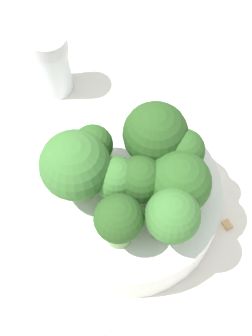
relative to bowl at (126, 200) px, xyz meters
name	(u,v)px	position (x,y,z in m)	size (l,w,h in m)	color
ground_plane	(126,210)	(0.00, 0.00, -0.02)	(3.00, 3.00, 0.00)	silver
bowl	(126,200)	(0.00, 0.00, 0.00)	(0.16, 0.16, 0.04)	white
broccoli_floret_0	(151,132)	(0.03, 0.00, 0.06)	(0.05, 0.05, 0.07)	#8EB770
broccoli_floret_1	(179,183)	(0.02, -0.04, 0.05)	(0.05, 0.05, 0.06)	#7A9E5B
broccoli_floret_2	(172,217)	(-0.01, -0.05, 0.06)	(0.04, 0.04, 0.06)	#8EB770
broccoli_floret_3	(137,185)	(0.00, -0.01, 0.05)	(0.04, 0.04, 0.05)	#84AD66
broccoli_floret_4	(112,177)	(-0.01, 0.00, 0.05)	(0.03, 0.03, 0.05)	#8EB770
broccoli_floret_5	(183,153)	(0.04, -0.02, 0.05)	(0.03, 0.03, 0.05)	#7A9E5B
broccoli_floret_6	(94,146)	(0.00, 0.03, 0.05)	(0.03, 0.03, 0.05)	#7A9E5B
broccoli_floret_7	(75,166)	(-0.03, 0.03, 0.06)	(0.05, 0.05, 0.07)	#7A9E5B
broccoli_floret_8	(119,221)	(-0.04, -0.02, 0.05)	(0.04, 0.04, 0.05)	#7A9E5B
pepper_shaker	(52,63)	(0.06, 0.15, 0.02)	(0.04, 0.04, 0.07)	silver
almond_crumb_1	(228,224)	(0.05, -0.08, -0.02)	(0.01, 0.01, 0.01)	tan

